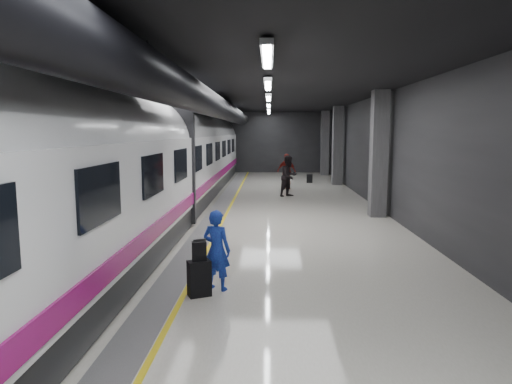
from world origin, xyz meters
TOP-DOWN VIEW (x-y plane):
  - ground at (0.00, 0.00)m, footprint 40.00×40.00m
  - platform_hall at (-0.29, 0.96)m, footprint 10.02×40.02m
  - train at (-3.25, -0.00)m, footprint 3.05×38.00m
  - traveler_main at (-0.36, -5.90)m, footprint 0.67×0.56m
  - suitcase_main at (-0.65, -6.26)m, footprint 0.48×0.41m
  - shoulder_bag at (-0.65, -6.23)m, footprint 0.29×0.20m
  - traveler_far_a at (1.57, 6.99)m, footprint 1.19×1.18m
  - traveler_far_b at (1.56, 9.91)m, footprint 1.18×0.98m
  - suitcase_far at (3.07, 12.91)m, footprint 0.36×0.24m

SIDE VIEW (x-z plane):
  - ground at x=0.00m, z-range 0.00..0.00m
  - suitcase_far at x=3.07m, z-range 0.00..0.51m
  - suitcase_main at x=-0.65m, z-range 0.00..0.67m
  - traveler_main at x=-0.36m, z-range 0.00..1.57m
  - shoulder_bag at x=-0.65m, z-range 0.67..1.03m
  - traveler_far_b at x=1.56m, z-range 0.00..1.89m
  - traveler_far_a at x=1.57m, z-range 0.00..1.94m
  - train at x=-3.25m, z-range 0.04..4.09m
  - platform_hall at x=-0.29m, z-range 1.28..5.79m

